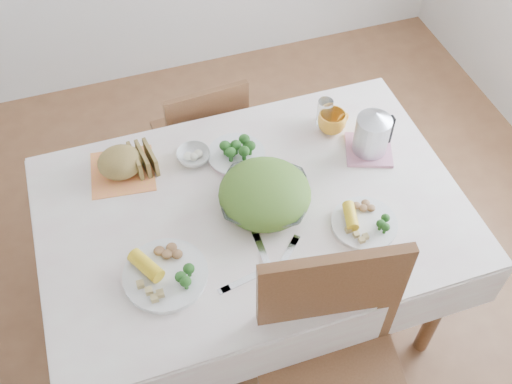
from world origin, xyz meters
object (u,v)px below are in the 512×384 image
object	(u,v)px
dining_table	(253,266)
chair_far	(199,130)
salad_bowl	(265,198)
electric_kettle	(373,129)
dinner_plate_right	(364,224)
yellow_mug	(332,122)
dinner_plate_left	(166,275)

from	to	relation	value
dining_table	chair_far	size ratio (longest dim) A/B	1.67
dining_table	salad_bowl	size ratio (longest dim) A/B	4.57
dining_table	electric_kettle	world-z (taller)	electric_kettle
salad_bowl	dinner_plate_right	xyz separation A→B (m)	(0.30, -0.19, -0.03)
chair_far	yellow_mug	world-z (taller)	chair_far
dinner_plate_right	yellow_mug	distance (m)	0.48
dining_table	yellow_mug	xyz separation A→B (m)	(0.42, 0.27, 0.43)
dining_table	salad_bowl	world-z (taller)	salad_bowl
dining_table	electric_kettle	bearing A→B (deg)	13.51
dinner_plate_left	salad_bowl	bearing A→B (deg)	24.31
dining_table	dinner_plate_right	bearing A→B (deg)	-29.67
electric_kettle	dinner_plate_left	bearing A→B (deg)	-146.52
chair_far	electric_kettle	xyz separation A→B (m)	(0.54, -0.61, 0.42)
chair_far	electric_kettle	size ratio (longest dim) A/B	4.56
dinner_plate_left	electric_kettle	distance (m)	0.93
dinner_plate_left	dinner_plate_right	size ratio (longest dim) A/B	1.20
chair_far	salad_bowl	world-z (taller)	chair_far
dinner_plate_right	electric_kettle	size ratio (longest dim) A/B	1.26
salad_bowl	electric_kettle	bearing A→B (deg)	14.95
dinner_plate_left	yellow_mug	bearing A→B (deg)	30.51
salad_bowl	electric_kettle	distance (m)	0.49
dining_table	dinner_plate_right	xyz separation A→B (m)	(0.34, -0.20, 0.40)
salad_bowl	dinner_plate_right	distance (m)	0.36
dining_table	salad_bowl	distance (m)	0.43
dinner_plate_right	dinner_plate_left	bearing A→B (deg)	178.94
yellow_mug	dining_table	bearing A→B (deg)	-146.81
dinner_plate_left	chair_far	bearing A→B (deg)	70.11
yellow_mug	electric_kettle	distance (m)	0.19
dining_table	electric_kettle	size ratio (longest dim) A/B	7.61
electric_kettle	dinner_plate_right	bearing A→B (deg)	-103.54
electric_kettle	dining_table	bearing A→B (deg)	-152.43
chair_far	dinner_plate_right	xyz separation A→B (m)	(0.37, -0.93, 0.31)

